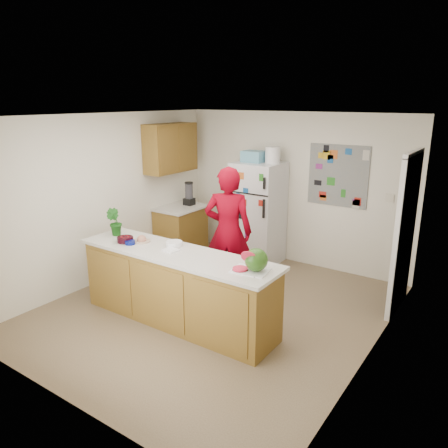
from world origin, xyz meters
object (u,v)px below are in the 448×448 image
Objects in this scene: person at (228,232)px; watermelon at (256,260)px; cherry_bowl at (125,239)px; refrigerator at (258,213)px.

watermelon is at bearing 111.51° from person.
cherry_bowl is at bearing 29.29° from person.
refrigerator is at bearing -101.27° from person.
person is at bearing 135.45° from watermelon.
person reaches higher than cherry_bowl.
refrigerator is 8.31× the size of cherry_bowl.
person is 1.49m from watermelon.
watermelon is at bearing -60.27° from refrigerator.
refrigerator is 2.74m from watermelon.
refrigerator reaches higher than cherry_bowl.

